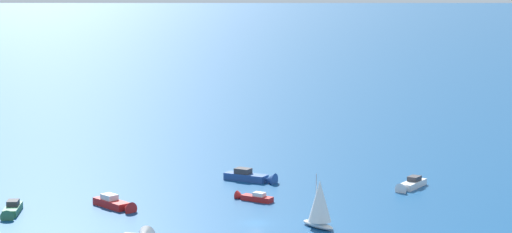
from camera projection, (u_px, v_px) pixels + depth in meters
The scene contains 7 objects.
ground_plane at pixel (256, 223), 169.57m from camera, with size 2000.00×2000.00×0.00m, color navy.
motorboat_near_centre at pixel (253, 177), 201.11m from camera, with size 8.03×10.72×3.15m.
motorboat_far_stbd at pixel (11, 210), 175.11m from camera, with size 6.33×9.35×2.69m.
motorboat_inshore at pixel (410, 185), 194.77m from camera, with size 9.52×6.31×2.73m.
motorboat_offshore at pixel (116, 204), 179.34m from camera, with size 4.65×10.28×2.89m.
motorboat_trailing at pixel (252, 197), 185.41m from camera, with size 5.13×7.43×2.15m.
sailboat_mid_cluster at pixel (320, 204), 165.82m from camera, with size 4.35×7.17×8.98m.
Camera 1 is at (-83.92, -141.82, 43.80)m, focal length 71.28 mm.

